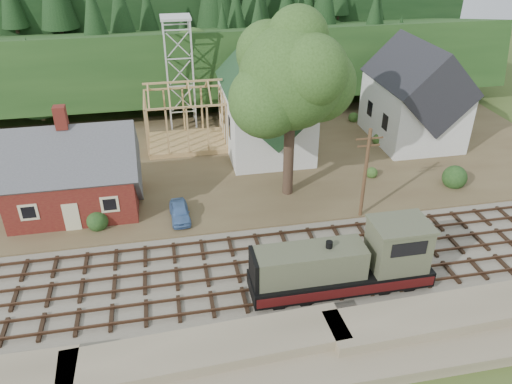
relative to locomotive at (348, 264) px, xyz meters
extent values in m
plane|color=#384C1E|center=(-2.78, 3.00, -2.12)|extent=(140.00, 140.00, 0.00)
cube|color=#7F7259|center=(-2.78, -5.50, -2.12)|extent=(64.00, 5.00, 1.60)
cube|color=#726B5B|center=(-2.78, 3.00, -2.04)|extent=(64.00, 11.00, 0.16)
cube|color=brown|center=(-2.78, 21.00, -1.97)|extent=(64.00, 26.00, 0.30)
cube|color=#1E3F19|center=(-2.78, 45.00, -2.12)|extent=(70.00, 28.96, 12.74)
cube|color=black|center=(-2.78, 61.00, -2.12)|extent=(80.00, 20.00, 12.00)
cube|color=#591415|center=(-18.78, 14.00, 0.08)|extent=(10.00, 7.00, 3.80)
cube|color=#4C4C51|center=(-18.78, 14.00, 1.98)|extent=(10.80, 7.41, 7.41)
cube|color=#591415|center=(-18.78, 14.00, 6.28)|extent=(0.90, 0.90, 1.80)
cube|color=beige|center=(-18.78, 10.48, -0.62)|extent=(1.20, 0.06, 2.40)
cube|color=silver|center=(-0.78, 23.00, 1.38)|extent=(8.00, 12.00, 6.40)
cube|color=#18341C|center=(-0.78, 23.00, 4.58)|extent=(8.40, 12.96, 8.40)
cube|color=silver|center=(-0.78, 17.00, 6.58)|extent=(2.40, 2.40, 4.00)
cone|color=#18341C|center=(-0.78, 17.00, 9.88)|extent=(5.37, 5.37, 2.60)
cube|color=silver|center=(15.22, 22.00, 1.38)|extent=(8.00, 10.00, 6.40)
cube|color=black|center=(15.22, 22.00, 4.58)|extent=(8.40, 10.80, 8.40)
cube|color=tan|center=(-8.78, 25.00, -1.57)|extent=(8.00, 6.00, 0.50)
cube|color=tan|center=(-8.78, 25.00, 5.08)|extent=(8.00, 0.18, 0.18)
cube|color=silver|center=(-10.18, 29.60, 4.18)|extent=(0.18, 0.18, 12.00)
cube|color=silver|center=(-7.38, 29.60, 4.18)|extent=(0.18, 0.18, 12.00)
cube|color=silver|center=(-10.18, 32.40, 4.18)|extent=(0.18, 0.18, 12.00)
cube|color=silver|center=(-7.38, 32.40, 4.18)|extent=(0.18, 0.18, 12.00)
cube|color=silver|center=(-8.78, 31.00, 10.18)|extent=(3.20, 3.20, 0.25)
cylinder|color=#38281E|center=(-0.78, 13.00, 2.18)|extent=(0.90, 0.90, 8.00)
sphere|color=#2B481B|center=(-0.78, 13.00, 8.68)|extent=(8.40, 8.40, 8.40)
sphere|color=#2B481B|center=(1.72, 14.00, 7.68)|extent=(6.40, 6.40, 6.40)
sphere|color=#2B481B|center=(-2.98, 12.20, 7.18)|extent=(6.00, 6.00, 6.00)
cylinder|color=#4C331E|center=(4.22, 8.20, 1.88)|extent=(0.28, 0.28, 8.00)
cube|color=#4C331E|center=(4.22, 8.20, 5.08)|extent=(2.20, 0.12, 0.12)
cube|color=#4C331E|center=(4.22, 8.20, 4.48)|extent=(1.80, 0.12, 0.12)
cube|color=black|center=(-0.46, 0.00, -1.78)|extent=(11.94, 2.49, 0.35)
cube|color=black|center=(-0.46, 0.00, -1.06)|extent=(11.94, 2.89, 1.09)
cube|color=#585940|center=(-2.65, 0.00, 0.53)|extent=(7.17, 2.29, 2.09)
cube|color=#585940|center=(3.32, 0.00, 1.08)|extent=(3.58, 2.79, 3.18)
cube|color=#585940|center=(3.32, 0.00, 2.72)|extent=(3.78, 2.99, 0.20)
cube|color=black|center=(3.32, -1.41, 1.78)|extent=(2.39, 0.06, 1.00)
cube|color=#470F0F|center=(-0.46, -1.46, -1.06)|extent=(11.94, 0.04, 0.70)
cube|color=#470F0F|center=(-0.46, 1.46, -1.06)|extent=(11.94, 0.04, 0.70)
cylinder|color=black|center=(-1.46, 0.00, 1.68)|extent=(0.44, 0.44, 0.70)
imported|color=#567FB9|center=(-10.45, 10.51, -1.17)|extent=(1.69, 3.84, 1.29)
imported|color=#81AF79|center=(-21.14, 16.28, -1.24)|extent=(3.57, 1.39, 1.16)
imported|color=red|center=(16.30, 19.32, -1.15)|extent=(5.27, 3.59, 1.34)
cylinder|color=silver|center=(-15.19, 11.93, -0.78)|extent=(0.09, 0.09, 2.07)
cylinder|color=tan|center=(-15.19, 11.93, -1.39)|extent=(1.32, 1.32, 0.08)
cone|color=beige|center=(-15.19, 11.93, 0.25)|extent=(2.07, 2.07, 0.47)
camera|label=1|loc=(-10.96, -24.31, 20.48)|focal=35.00mm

